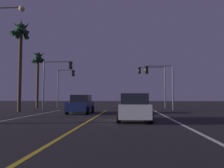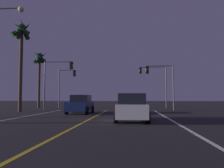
# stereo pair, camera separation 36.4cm
# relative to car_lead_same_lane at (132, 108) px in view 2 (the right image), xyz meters

# --- Properties ---
(lane_edge_right) EXTENTS (0.16, 32.60, 0.01)m
(lane_edge_right) POSITION_rel_car_lead_same_lane_xyz_m (2.52, -4.69, -0.82)
(lane_edge_right) COLOR silver
(lane_edge_right) RESTS_ON ground
(lane_center_divider) EXTENTS (0.16, 32.60, 0.01)m
(lane_center_divider) POSITION_rel_car_lead_same_lane_xyz_m (-2.83, -4.69, -0.82)
(lane_center_divider) COLOR gold
(lane_center_divider) RESTS_ON ground
(car_lead_same_lane) EXTENTS (2.02, 4.30, 1.70)m
(car_lead_same_lane) POSITION_rel_car_lead_same_lane_xyz_m (0.00, 0.00, 0.00)
(car_lead_same_lane) COLOR black
(car_lead_same_lane) RESTS_ON ground
(car_oncoming) EXTENTS (2.02, 4.30, 1.70)m
(car_oncoming) POSITION_rel_car_lead_same_lane_xyz_m (-4.71, 6.46, 0.00)
(car_oncoming) COLOR black
(car_oncoming) RESTS_ON ground
(traffic_light_near_right) EXTENTS (3.25, 0.36, 5.16)m
(traffic_light_near_right) POSITION_rel_car_lead_same_lane_xyz_m (3.20, 12.11, 3.03)
(traffic_light_near_right) COLOR #4C4C51
(traffic_light_near_right) RESTS_ON ground
(traffic_light_near_left) EXTENTS (3.57, 0.36, 5.78)m
(traffic_light_near_left) POSITION_rel_car_lead_same_lane_xyz_m (-8.77, 12.11, 3.48)
(traffic_light_near_left) COLOR #4C4C51
(traffic_light_near_left) RESTS_ON ground
(traffic_light_far_right) EXTENTS (3.80, 0.36, 5.74)m
(traffic_light_far_right) POSITION_rel_car_lead_same_lane_xyz_m (2.99, 17.61, 3.46)
(traffic_light_far_right) COLOR #4C4C51
(traffic_light_far_right) RESTS_ON ground
(traffic_light_far_left) EXTENTS (2.54, 0.36, 5.45)m
(traffic_light_far_left) POSITION_rel_car_lead_same_lane_xyz_m (-9.25, 17.61, 3.19)
(traffic_light_far_left) COLOR #4C4C51
(traffic_light_far_left) RESTS_ON ground
(palm_tree_left_mid) EXTENTS (2.31, 2.33, 9.64)m
(palm_tree_left_mid) POSITION_rel_car_lead_same_lane_xyz_m (-11.45, 8.24, 6.85)
(palm_tree_left_mid) COLOR #473826
(palm_tree_left_mid) RESTS_ON ground
(palm_tree_left_far) EXTENTS (2.13, 1.99, 8.40)m
(palm_tree_left_far) POSITION_rel_car_lead_same_lane_xyz_m (-13.40, 17.57, 5.84)
(palm_tree_left_far) COLOR #473826
(palm_tree_left_far) RESTS_ON ground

